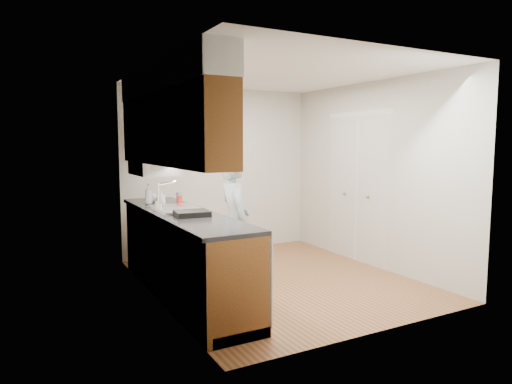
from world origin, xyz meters
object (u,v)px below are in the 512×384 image
dish_rack (192,213)px  soap_bottle_a (149,194)px  person (234,213)px  soap_bottle_b (162,197)px  steel_can (179,197)px  soap_bottle_c (151,195)px  soda_can (180,200)px

dish_rack → soap_bottle_a: bearing=104.2°
person → soap_bottle_b: bearing=53.4°
person → dish_rack: bearing=126.7°
person → soap_bottle_a: bearing=54.5°
person → soap_bottle_b: person is taller
soap_bottle_a → steel_can: soap_bottle_a is taller
soap_bottle_b → dish_rack: (0.01, -1.02, -0.06)m
soap_bottle_a → soap_bottle_c: (0.09, 0.23, -0.04)m
dish_rack → soap_bottle_c: bearing=99.0°
person → soda_can: size_ratio=15.84×
soap_bottle_a → dish_rack: 1.13m
soap_bottle_a → soap_bottle_c: bearing=68.2°
person → steel_can: 0.87m
soda_can → steel_can: bearing=72.7°
steel_can → dish_rack: bearing=-102.4°
soap_bottle_a → dish_rack: soap_bottle_a is taller
soap_bottle_b → person: bearing=-43.2°
soap_bottle_a → steel_can: 0.40m
soap_bottle_c → dish_rack: 1.35m
person → soap_bottle_b: (-0.68, 0.63, 0.15)m
person → soap_bottle_b: 0.94m
soap_bottle_c → steel_can: soap_bottle_c is taller
soda_can → dish_rack: (-0.16, -0.86, -0.03)m
person → soap_bottle_b: size_ratio=10.15×
soda_can → steel_can: size_ratio=0.88×
soap_bottle_a → soap_bottle_b: bearing=-35.6°
person → soap_bottle_c: size_ratio=10.00×
soap_bottle_a → dish_rack: size_ratio=0.72×
soda_can → dish_rack: 0.88m
soap_bottle_c → steel_can: size_ratio=1.39×
soap_bottle_a → steel_can: bearing=4.1°
steel_can → soap_bottle_b: bearing=-154.9°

